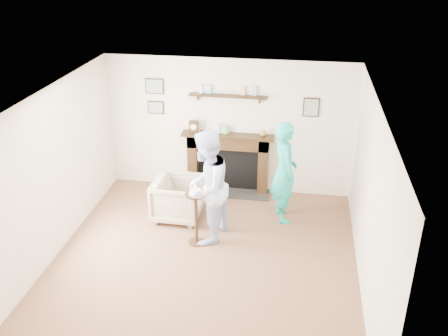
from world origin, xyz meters
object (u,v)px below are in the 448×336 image
(man, at_px, (207,238))
(woman, at_px, (281,218))
(armchair, at_px, (179,217))
(pedestal_table, at_px, (196,209))

(man, relative_size, woman, 1.05)
(armchair, height_order, man, man)
(woman, bearing_deg, man, 106.94)
(man, height_order, woman, man)
(armchair, height_order, pedestal_table, pedestal_table)
(man, distance_m, pedestal_table, 0.65)
(woman, bearing_deg, pedestal_table, 108.25)
(man, height_order, pedestal_table, pedestal_table)
(man, bearing_deg, pedestal_table, -31.85)
(man, bearing_deg, woman, 137.79)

